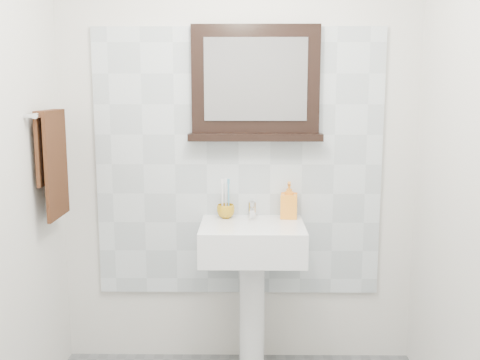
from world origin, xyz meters
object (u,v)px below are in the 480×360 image
framed_mirror (255,86)px  pedestal_sink (252,257)px  toothbrush_cup (226,211)px  hand_towel (52,156)px  soap_dispenser (289,200)px

framed_mirror → pedestal_sink: bearing=-95.1°
pedestal_sink → toothbrush_cup: (-0.15, 0.13, 0.22)m
framed_mirror → hand_towel: bearing=-165.3°
pedestal_sink → soap_dispenser: size_ratio=4.75×
toothbrush_cup → framed_mirror: (0.16, 0.06, 0.69)m
framed_mirror → toothbrush_cup: bearing=-160.9°
soap_dispenser → framed_mirror: bearing=170.7°
framed_mirror → hand_towel: framed_mirror is taller
toothbrush_cup → hand_towel: size_ratio=0.18×
soap_dispenser → hand_towel: 1.27m
toothbrush_cup → hand_towel: (-0.87, -0.21, 0.34)m
hand_towel → pedestal_sink: bearing=4.7°
pedestal_sink → soap_dispenser: (0.20, 0.14, 0.28)m
hand_towel → toothbrush_cup: bearing=13.8°
toothbrush_cup → framed_mirror: bearing=19.1°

